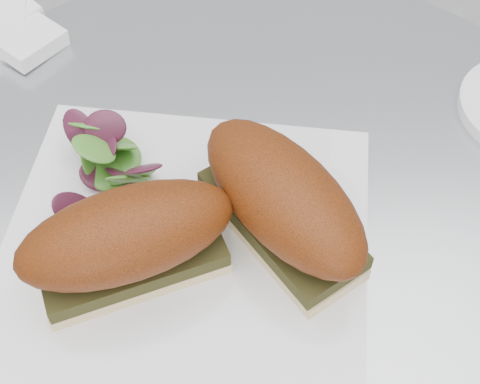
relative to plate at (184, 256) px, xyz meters
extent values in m
cylinder|color=#B3B4BA|center=(0.06, 0.05, -0.02)|extent=(0.70, 0.70, 0.02)
cylinder|color=#B3B4BA|center=(0.06, 0.05, -0.38)|extent=(0.07, 0.07, 0.71)
cube|color=white|center=(0.00, 0.00, 0.00)|extent=(0.34, 0.34, 0.02)
cube|color=beige|center=(-0.04, -0.02, 0.01)|extent=(0.15, 0.09, 0.01)
cube|color=black|center=(-0.04, -0.02, 0.03)|extent=(0.15, 0.09, 0.01)
ellipsoid|color=#612209|center=(-0.04, -0.02, 0.06)|extent=(0.17, 0.11, 0.06)
cube|color=beige|center=(0.08, 0.01, 0.01)|extent=(0.12, 0.16, 0.01)
cube|color=black|center=(0.08, 0.01, 0.03)|extent=(0.13, 0.16, 0.01)
ellipsoid|color=#612209|center=(0.08, 0.01, 0.06)|extent=(0.15, 0.18, 0.06)
camera|label=1|loc=(0.02, -0.29, 0.45)|focal=50.00mm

